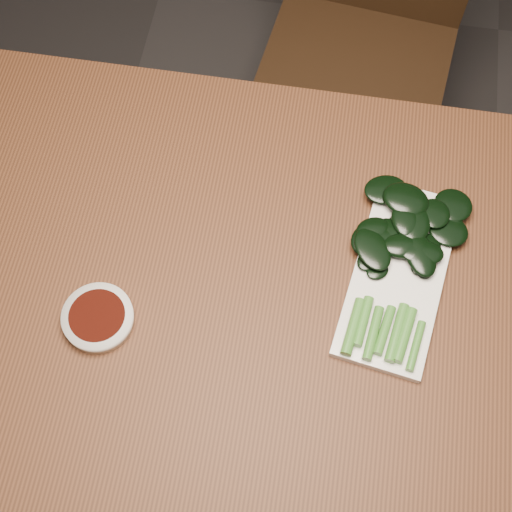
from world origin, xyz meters
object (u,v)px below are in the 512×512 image
(chair_far, at_px, (364,31))
(serving_plate, at_px, (398,275))
(sauce_bowl, at_px, (98,318))
(table, at_px, (270,312))
(gai_lan, at_px, (403,243))

(chair_far, bearing_deg, serving_plate, -76.11)
(sauce_bowl, bearing_deg, table, 18.31)
(sauce_bowl, bearing_deg, chair_far, 68.16)
(table, bearing_deg, sauce_bowl, -161.69)
(serving_plate, bearing_deg, table, -162.07)
(serving_plate, bearing_deg, gai_lan, 89.69)
(table, height_order, serving_plate, serving_plate)
(gai_lan, bearing_deg, serving_plate, -90.31)
(sauce_bowl, bearing_deg, serving_plate, 18.15)
(serving_plate, distance_m, gai_lan, 0.05)
(table, relative_size, serving_plate, 4.25)
(sauce_bowl, xyz_separation_m, gai_lan, (0.44, 0.19, 0.01))
(table, bearing_deg, serving_plate, 17.93)
(chair_far, bearing_deg, sauce_bowl, -104.64)
(table, relative_size, chair_far, 1.57)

